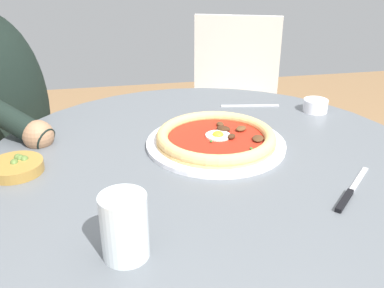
{
  "coord_description": "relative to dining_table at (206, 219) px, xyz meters",
  "views": [
    {
      "loc": [
        -0.79,
        0.18,
        1.17
      ],
      "look_at": [
        -0.01,
        0.03,
        0.8
      ],
      "focal_mm": 40.08,
      "sensor_mm": 36.0,
      "label": 1
    }
  ],
  "objects": [
    {
      "name": "water_glass",
      "position": [
        -0.29,
        0.18,
        0.2
      ],
      "size": [
        0.07,
        0.07,
        0.1
      ],
      "color": "silver",
      "rests_on": "dining_table"
    },
    {
      "name": "steak_knife",
      "position": [
        -0.2,
        -0.22,
        0.16
      ],
      "size": [
        0.14,
        0.14,
        0.01
      ],
      "color": "silver",
      "rests_on": "dining_table"
    },
    {
      "name": "diner_person",
      "position": [
        0.43,
        0.52,
        -0.08
      ],
      "size": [
        0.55,
        0.43,
        1.19
      ],
      "color": "#282833",
      "rests_on": "ground"
    },
    {
      "name": "pizza_on_plate",
      "position": [
        0.05,
        -0.03,
        0.18
      ],
      "size": [
        0.31,
        0.31,
        0.04
      ],
      "color": "white",
      "rests_on": "dining_table"
    },
    {
      "name": "cafe_chair_spare_far",
      "position": [
        0.91,
        -0.33,
        -0.07
      ],
      "size": [
        0.53,
        0.53,
        0.89
      ],
      "color": "beige",
      "rests_on": "ground"
    },
    {
      "name": "dining_table",
      "position": [
        0.0,
        0.0,
        0.0
      ],
      "size": [
        0.96,
        0.96,
        0.76
      ],
      "color": "#565B60",
      "rests_on": "ground"
    },
    {
      "name": "olive_pan",
      "position": [
        0.01,
        0.39,
        0.17
      ],
      "size": [
        0.11,
        0.13,
        0.05
      ],
      "color": "olive",
      "rests_on": "dining_table"
    },
    {
      "name": "fork_utensil",
      "position": [
        0.28,
        -0.19,
        0.16
      ],
      "size": [
        0.04,
        0.16,
        0.0
      ],
      "color": "#BCBCC1",
      "rests_on": "dining_table"
    },
    {
      "name": "ramekin_capers",
      "position": [
        0.21,
        -0.35,
        0.18
      ],
      "size": [
        0.06,
        0.06,
        0.03
      ],
      "color": "white",
      "rests_on": "dining_table"
    }
  ]
}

